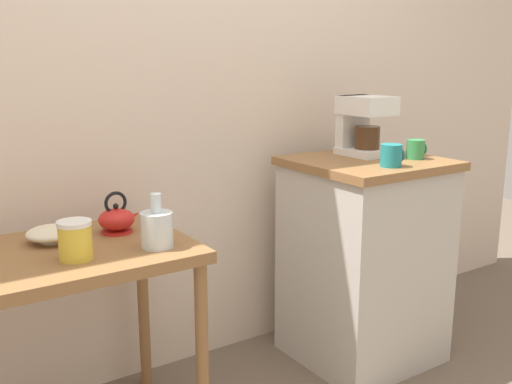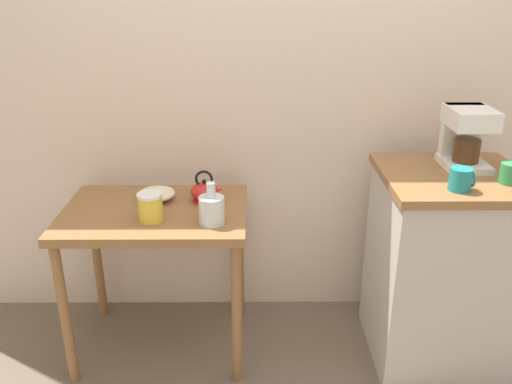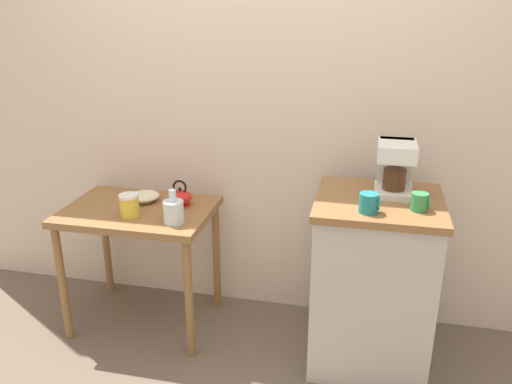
% 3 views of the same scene
% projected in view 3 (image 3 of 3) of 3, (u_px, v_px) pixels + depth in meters
% --- Properties ---
extents(ground_plane, '(8.00, 8.00, 0.00)m').
position_uv_depth(ground_plane, '(244.00, 340.00, 2.94)').
color(ground_plane, '#6B5B4C').
extents(back_wall, '(4.40, 0.10, 2.80)m').
position_uv_depth(back_wall, '(280.00, 78.00, 2.86)').
color(back_wall, beige).
rests_on(back_wall, ground_plane).
extents(wooden_table, '(0.81, 0.58, 0.72)m').
position_uv_depth(wooden_table, '(140.00, 224.00, 2.91)').
color(wooden_table, olive).
rests_on(wooden_table, ground_plane).
extents(kitchen_counter, '(0.61, 0.58, 0.91)m').
position_uv_depth(kitchen_counter, '(372.00, 282.00, 2.66)').
color(kitchen_counter, '#BCB7AD').
rests_on(kitchen_counter, ground_plane).
extents(bowl_stoneware, '(0.17, 0.17, 0.05)m').
position_uv_depth(bowl_stoneware, '(144.00, 196.00, 2.96)').
color(bowl_stoneware, beige).
rests_on(bowl_stoneware, wooden_table).
extents(teakettle, '(0.16, 0.13, 0.15)m').
position_uv_depth(teakettle, '(181.00, 197.00, 2.90)').
color(teakettle, red).
rests_on(teakettle, wooden_table).
extents(glass_carafe_vase, '(0.11, 0.11, 0.18)m').
position_uv_depth(glass_carafe_vase, '(173.00, 211.00, 2.67)').
color(glass_carafe_vase, silver).
rests_on(glass_carafe_vase, wooden_table).
extents(canister_enamel, '(0.11, 0.11, 0.12)m').
position_uv_depth(canister_enamel, '(129.00, 205.00, 2.75)').
color(canister_enamel, gold).
rests_on(canister_enamel, wooden_table).
extents(coffee_maker, '(0.18, 0.22, 0.26)m').
position_uv_depth(coffee_maker, '(395.00, 165.00, 2.54)').
color(coffee_maker, white).
rests_on(coffee_maker, kitchen_counter).
extents(mug_dark_teal, '(0.09, 0.08, 0.09)m').
position_uv_depth(mug_dark_teal, '(369.00, 203.00, 2.33)').
color(mug_dark_teal, teal).
rests_on(mug_dark_teal, kitchen_counter).
extents(mug_tall_green, '(0.08, 0.08, 0.08)m').
position_uv_depth(mug_tall_green, '(420.00, 202.00, 2.35)').
color(mug_tall_green, '#338C4C').
rests_on(mug_tall_green, kitchen_counter).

